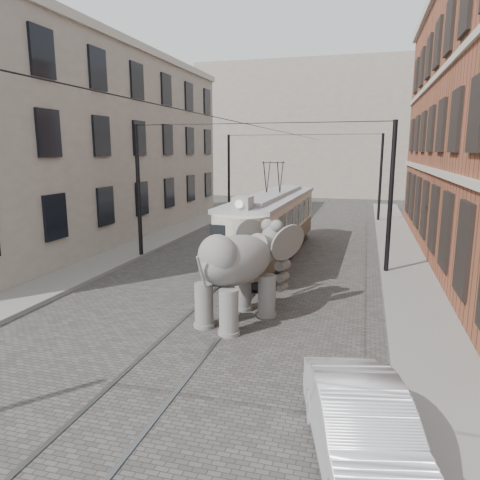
% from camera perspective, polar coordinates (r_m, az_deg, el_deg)
% --- Properties ---
extents(ground, '(120.00, 120.00, 0.00)m').
position_cam_1_polar(ground, '(13.96, -3.22, -9.17)').
color(ground, '#484542').
extents(tram_rails, '(1.54, 80.00, 0.02)m').
position_cam_1_polar(tram_rails, '(13.96, -3.22, -9.13)').
color(tram_rails, slate).
rests_on(tram_rails, ground).
extents(sidewalk_right, '(2.00, 60.00, 0.15)m').
position_cam_1_polar(sidewalk_right, '(13.39, 22.36, -10.60)').
color(sidewalk_right, slate).
rests_on(sidewalk_right, ground).
extents(sidewalk_left, '(2.00, 60.00, 0.15)m').
position_cam_1_polar(sidewalk_left, '(17.07, -24.50, -6.10)').
color(sidewalk_left, slate).
rests_on(sidewalk_left, ground).
extents(stucco_building, '(7.00, 24.00, 10.00)m').
position_cam_1_polar(stucco_building, '(27.07, -19.12, 10.92)').
color(stucco_building, gray).
rests_on(stucco_building, ground).
extents(distant_block, '(28.00, 10.00, 14.00)m').
position_cam_1_polar(distant_block, '(52.59, 11.16, 13.36)').
color(distant_block, gray).
rests_on(distant_block, ground).
extents(catenary, '(11.00, 30.20, 6.00)m').
position_cam_1_polar(catenary, '(18.03, 1.17, 5.30)').
color(catenary, black).
rests_on(catenary, ground).
extents(tram, '(2.51, 11.06, 4.37)m').
position_cam_1_polar(tram, '(20.71, 4.18, 3.78)').
color(tram, '#C1B29C').
rests_on(tram, ground).
extents(elephant, '(4.09, 5.19, 2.80)m').
position_cam_1_polar(elephant, '(12.88, -0.46, -4.36)').
color(elephant, slate).
rests_on(elephant, ground).
extents(parked_car, '(2.33, 4.17, 1.30)m').
position_cam_1_polar(parked_car, '(7.73, 15.24, -22.22)').
color(parked_car, silver).
rests_on(parked_car, ground).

